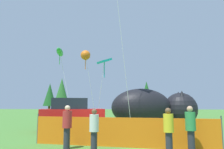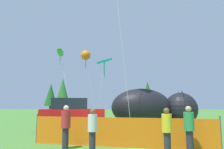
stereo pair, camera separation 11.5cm
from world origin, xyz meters
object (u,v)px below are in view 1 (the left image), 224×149
inflatable_cat (153,109)px  kite_orange_flower (86,55)px  kite_teal_diamond (104,62)px  kite_green_fish (60,52)px  parked_car (72,115)px  spectator_in_black_shirt (94,129)px  spectator_in_blue_shirt (67,125)px  spectator_in_white_shirt (169,129)px  folding_chair (146,129)px  spectator_in_yellow_shirt (191,127)px

inflatable_cat → kite_orange_flower: 7.55m
kite_teal_diamond → kite_green_fish: size_ratio=0.71×
parked_car → kite_orange_flower: (-0.19, 4.85, 5.06)m
inflatable_cat → spectator_in_black_shirt: inflatable_cat is taller
parked_car → inflatable_cat: bearing=15.3°
parked_car → kite_teal_diamond: kite_teal_diamond is taller
spectator_in_blue_shirt → kite_green_fish: 15.01m
parked_car → spectator_in_blue_shirt: 5.62m
spectator_in_blue_shirt → kite_orange_flower: (-1.53, 10.31, 5.17)m
spectator_in_white_shirt → spectator_in_black_shirt: 2.67m
folding_chair → kite_teal_diamond: 7.87m
spectator_in_white_shirt → kite_teal_diamond: size_ratio=0.30×
kite_teal_diamond → spectator_in_blue_shirt: bearing=-93.3°
inflatable_cat → spectator_in_blue_shirt: 9.98m
inflatable_cat → kite_teal_diamond: 5.33m
kite_teal_diamond → kite_green_fish: kite_green_fish is taller
folding_chair → kite_orange_flower: size_ratio=0.14×
kite_green_fish → spectator_in_white_shirt: bearing=-57.5°
spectator_in_blue_shirt → kite_orange_flower: bearing=98.4°
folding_chair → kite_green_fish: size_ratio=0.13×
folding_chair → spectator_in_black_shirt: bearing=177.1°
inflatable_cat → spectator_in_white_shirt: size_ratio=4.45×
inflatable_cat → kite_green_fish: size_ratio=0.96×
spectator_in_blue_shirt → spectator_in_black_shirt: (1.18, -0.56, -0.07)m
inflatable_cat → kite_orange_flower: size_ratio=1.09×
spectator_in_blue_shirt → spectator_in_black_shirt: spectator_in_blue_shirt is taller
spectator_in_black_shirt → kite_green_fish: bearing=114.0°
spectator_in_blue_shirt → kite_green_fish: bearing=110.4°
inflatable_cat → spectator_in_yellow_shirt: (0.46, -9.42, -0.45)m
kite_teal_diamond → parked_car: bearing=-124.8°
folding_chair → spectator_in_white_shirt: (0.59, -2.89, 0.33)m
spectator_in_blue_shirt → spectator_in_yellow_shirt: bearing=-4.8°
folding_chair → kite_teal_diamond: kite_teal_diamond is taller
kite_orange_flower → kite_green_fish: size_ratio=0.88×
spectator_in_blue_shirt → spectator_in_white_shirt: bearing=-10.0°
parked_car → kite_green_fish: size_ratio=0.59×
spectator_in_white_shirt → kite_orange_flower: kite_orange_flower is taller
kite_teal_diamond → inflatable_cat: bearing=14.5°
spectator_in_black_shirt → kite_green_fish: kite_green_fish is taller
spectator_in_black_shirt → kite_green_fish: size_ratio=0.21×
parked_car → spectator_in_white_shirt: (5.19, -6.14, -0.15)m
folding_chair → spectator_in_blue_shirt: bearing=158.0°
kite_green_fish → folding_chair: bearing=-52.9°
parked_car → kite_teal_diamond: (1.81, 2.60, 3.98)m
kite_green_fish → kite_orange_flower: bearing=-37.9°
parked_car → spectator_in_white_shirt: 8.04m
spectator_in_yellow_shirt → inflatable_cat: bearing=92.8°
folding_chair → inflatable_cat: (0.96, 6.82, 0.82)m
spectator_in_white_shirt → spectator_in_yellow_shirt: spectator_in_yellow_shirt is taller
spectator_in_white_shirt → spectator_in_blue_shirt: bearing=170.0°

